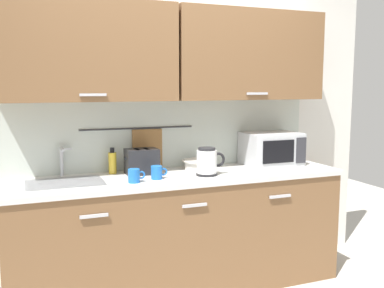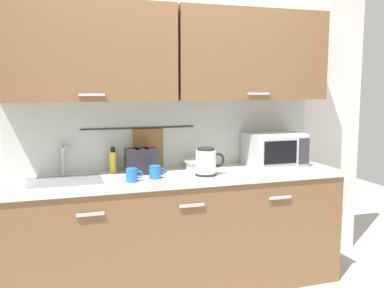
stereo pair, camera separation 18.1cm
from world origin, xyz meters
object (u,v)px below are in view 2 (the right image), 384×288
object	(u,v)px
mixing_bowl	(196,163)
mug_by_kettle	(132,175)
dish_soap_bottle	(113,161)
microwave	(274,149)
mug_near_sink	(155,172)
toaster	(142,161)
electric_kettle	(206,162)

from	to	relation	value
mixing_bowl	mug_by_kettle	size ratio (longest dim) A/B	1.78
dish_soap_bottle	mixing_bowl	bearing A→B (deg)	-5.10
dish_soap_bottle	microwave	bearing A→B (deg)	-4.45
dish_soap_bottle	mixing_bowl	xyz separation A→B (m)	(0.65, -0.06, -0.04)
dish_soap_bottle	mug_by_kettle	xyz separation A→B (m)	(0.08, -0.37, -0.04)
mug_near_sink	toaster	distance (m)	0.23
electric_kettle	mug_near_sink	size ratio (longest dim) A/B	1.89
mixing_bowl	microwave	bearing A→B (deg)	-3.81
microwave	mug_near_sink	distance (m)	1.09
mug_near_sink	electric_kettle	bearing A→B (deg)	-0.61
dish_soap_bottle	mug_near_sink	distance (m)	0.41
microwave	toaster	world-z (taller)	microwave
electric_kettle	toaster	world-z (taller)	electric_kettle
microwave	mug_by_kettle	bearing A→B (deg)	-167.92
microwave	mug_near_sink	world-z (taller)	microwave
dish_soap_bottle	mug_by_kettle	world-z (taller)	dish_soap_bottle
mixing_bowl	mug_by_kettle	distance (m)	0.65
dish_soap_bottle	mixing_bowl	distance (m)	0.65
mug_near_sink	mixing_bowl	distance (m)	0.47
dish_soap_bottle	mug_near_sink	bearing A→B (deg)	-50.81
dish_soap_bottle	electric_kettle	bearing A→B (deg)	-26.36
microwave	mug_near_sink	bearing A→B (deg)	-168.72
microwave	mug_near_sink	xyz separation A→B (m)	(-1.06, -0.21, -0.09)
dish_soap_bottle	toaster	xyz separation A→B (m)	(0.20, -0.09, 0.01)
dish_soap_bottle	toaster	bearing A→B (deg)	-25.04
microwave	dish_soap_bottle	distance (m)	1.33
dish_soap_bottle	mixing_bowl	world-z (taller)	dish_soap_bottle
electric_kettle	mug_by_kettle	xyz separation A→B (m)	(-0.57, -0.05, -0.05)
dish_soap_bottle	mug_by_kettle	distance (m)	0.38
toaster	microwave	bearing A→B (deg)	-0.40
microwave	mixing_bowl	world-z (taller)	microwave
mug_near_sink	toaster	bearing A→B (deg)	103.65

